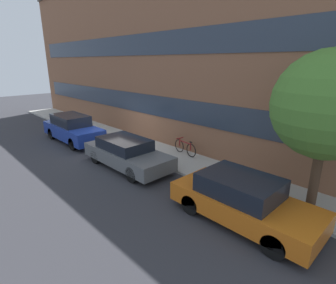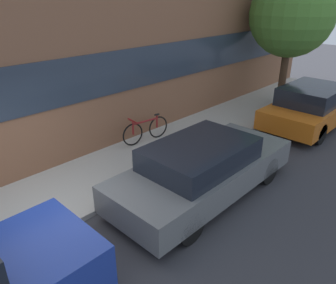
{
  "view_description": "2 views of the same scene",
  "coord_description": "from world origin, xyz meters",
  "px_view_note": "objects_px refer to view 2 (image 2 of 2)",
  "views": [
    {
      "loc": [
        11.74,
        -7.17,
        4.43
      ],
      "look_at": [
        3.89,
        0.4,
        1.06
      ],
      "focal_mm": 28.0,
      "sensor_mm": 36.0,
      "label": 1
    },
    {
      "loc": [
        -2.05,
        -4.7,
        4.02
      ],
      "look_at": [
        3.26,
        0.41,
        0.64
      ],
      "focal_mm": 35.0,
      "sensor_mm": 36.0,
      "label": 2
    }
  ],
  "objects_px": {
    "parked_car_grey": "(203,168)",
    "street_tree": "(292,15)",
    "parked_car_orange": "(312,106)",
    "bicycle": "(146,129)"
  },
  "relations": [
    {
      "from": "bicycle",
      "to": "parked_car_grey",
      "type": "bearing_deg",
      "value": 79.58
    },
    {
      "from": "parked_car_grey",
      "to": "parked_car_orange",
      "type": "relative_size",
      "value": 1.07
    },
    {
      "from": "parked_car_grey",
      "to": "street_tree",
      "type": "distance_m",
      "value": 7.61
    },
    {
      "from": "parked_car_grey",
      "to": "bicycle",
      "type": "bearing_deg",
      "value": 72.14
    },
    {
      "from": "parked_car_grey",
      "to": "parked_car_orange",
      "type": "xyz_separation_m",
      "value": [
        5.64,
        0.0,
        0.03
      ]
    },
    {
      "from": "parked_car_orange",
      "to": "street_tree",
      "type": "distance_m",
      "value": 3.39
    },
    {
      "from": "parked_car_grey",
      "to": "bicycle",
      "type": "relative_size",
      "value": 2.9
    },
    {
      "from": "parked_car_orange",
      "to": "bicycle",
      "type": "distance_m",
      "value": 5.5
    },
    {
      "from": "parked_car_orange",
      "to": "street_tree",
      "type": "xyz_separation_m",
      "value": [
        1.28,
        1.7,
        2.64
      ]
    },
    {
      "from": "bicycle",
      "to": "street_tree",
      "type": "bearing_deg",
      "value": 177.34
    }
  ]
}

